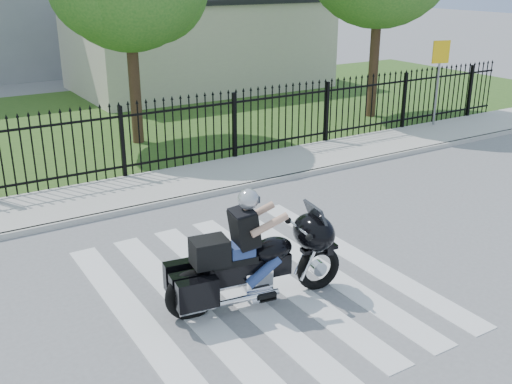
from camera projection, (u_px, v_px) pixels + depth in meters
ground at (259, 286)px, 9.45m from camera, size 120.00×120.00×0.00m
crosswalk at (259, 286)px, 9.45m from camera, size 5.00×5.50×0.01m
sidewalk at (141, 190)px, 13.42m from camera, size 40.00×2.00×0.12m
curb at (159, 204)px, 12.62m from camera, size 40.00×0.12×0.12m
grass_strip at (59, 127)px, 19.03m from camera, size 40.00×12.00×0.02m
iron_fence at (123, 144)px, 13.93m from camera, size 26.00×0.04×1.80m
building_low at (199, 45)px, 25.06m from camera, size 10.00×6.00×3.50m
motorcycle_rider at (252, 257)px, 8.73m from camera, size 2.81×1.14×1.87m
traffic_sign at (440, 65)px, 18.26m from camera, size 0.56×0.19×2.60m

